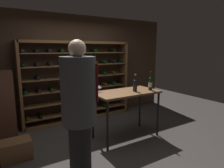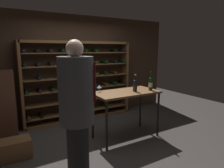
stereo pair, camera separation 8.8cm
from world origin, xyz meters
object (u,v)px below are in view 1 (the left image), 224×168
(person_guest_blue_shirt, at_px, (79,106))
(wine_bottle_gold_foil, at_px, (135,85))
(tasting_table, at_px, (126,96))
(wine_bottle_red_label, at_px, (150,83))
(wine_crate, at_px, (16,150))
(display_cabinet, at_px, (2,107))
(wine_rack, at_px, (79,81))
(wine_glass_stemmed_right, at_px, (99,87))

(person_guest_blue_shirt, xyz_separation_m, wine_bottle_gold_foil, (1.48, 0.69, 0.03))
(tasting_table, xyz_separation_m, wine_bottle_red_label, (0.51, -0.14, 0.24))
(person_guest_blue_shirt, xyz_separation_m, wine_crate, (-0.72, 1.03, -0.90))
(display_cabinet, bearing_deg, tasting_table, -27.27)
(wine_rack, distance_m, wine_bottle_red_label, 1.88)
(wine_glass_stemmed_right, bearing_deg, display_cabinet, 153.56)
(person_guest_blue_shirt, distance_m, wine_glass_stemmed_right, 1.34)
(wine_crate, distance_m, wine_bottle_red_label, 2.75)
(person_guest_blue_shirt, xyz_separation_m, wine_glass_stemmed_right, (0.86, 1.03, 0.00))
(tasting_table, relative_size, wine_bottle_gold_foil, 3.80)
(person_guest_blue_shirt, bearing_deg, tasting_table, 84.36)
(tasting_table, distance_m, wine_glass_stemmed_right, 0.57)
(person_guest_blue_shirt, distance_m, display_cabinet, 2.08)
(wine_rack, relative_size, wine_crate, 5.86)
(wine_bottle_gold_foil, bearing_deg, wine_rack, 109.63)
(display_cabinet, relative_size, wine_glass_stemmed_right, 10.64)
(wine_bottle_gold_foil, relative_size, wine_glass_stemmed_right, 2.64)
(wine_bottle_red_label, bearing_deg, display_cabinet, 154.76)
(wine_bottle_red_label, xyz_separation_m, wine_bottle_gold_foil, (-0.34, 0.07, -0.02))
(tasting_table, height_order, wine_glass_stemmed_right, wine_glass_stemmed_right)
(wine_rack, bearing_deg, wine_crate, -143.12)
(wine_rack, distance_m, person_guest_blue_shirt, 2.45)
(wine_crate, bearing_deg, wine_bottle_red_label, -9.27)
(tasting_table, distance_m, wine_bottle_gold_foil, 0.29)
(wine_bottle_gold_foil, distance_m, wine_glass_stemmed_right, 0.72)
(wine_crate, bearing_deg, wine_rack, 36.88)
(person_guest_blue_shirt, xyz_separation_m, display_cabinet, (-0.83, 1.87, -0.36))
(wine_rack, distance_m, wine_glass_stemmed_right, 1.24)
(tasting_table, height_order, person_guest_blue_shirt, person_guest_blue_shirt)
(wine_rack, xyz_separation_m, display_cabinet, (-1.76, -0.39, -0.30))
(wine_bottle_gold_foil, bearing_deg, tasting_table, 155.77)
(wine_rack, height_order, wine_glass_stemmed_right, wine_rack)
(tasting_table, relative_size, display_cabinet, 0.94)
(tasting_table, bearing_deg, wine_bottle_gold_foil, -24.23)
(tasting_table, distance_m, person_guest_blue_shirt, 1.54)
(wine_crate, relative_size, wine_glass_stemmed_right, 3.64)
(display_cabinet, distance_m, wine_bottle_gold_foil, 2.63)
(wine_rack, bearing_deg, wine_bottle_gold_foil, -70.37)
(wine_rack, relative_size, display_cabinet, 2.00)
(wine_rack, relative_size, wine_bottle_gold_foil, 8.08)
(wine_bottle_red_label, bearing_deg, wine_crate, 170.73)
(wine_glass_stemmed_right, bearing_deg, wine_bottle_gold_foil, -28.70)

